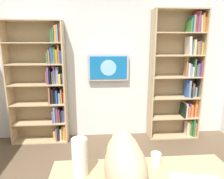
% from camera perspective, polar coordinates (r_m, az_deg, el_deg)
% --- Properties ---
extents(wall_back, '(4.52, 0.06, 2.70)m').
position_cam_1_polar(wall_back, '(3.58, -1.31, 7.66)').
color(wall_back, silver).
rests_on(wall_back, ground).
extents(bookshelf_left, '(0.88, 0.28, 2.22)m').
position_cam_1_polar(bookshelf_left, '(3.74, 18.95, 3.65)').
color(bookshelf_left, tan).
rests_on(bookshelf_left, ground).
extents(bookshelf_right, '(0.93, 0.28, 2.03)m').
position_cam_1_polar(bookshelf_right, '(3.57, -18.38, 1.37)').
color(bookshelf_right, tan).
rests_on(bookshelf_right, ground).
extents(wall_mounted_tv, '(0.70, 0.07, 0.46)m').
position_cam_1_polar(wall_mounted_tv, '(3.51, -1.05, 6.19)').
color(wall_mounted_tv, '#B7B7BC').
extents(cat, '(0.27, 0.63, 0.36)m').
position_cam_1_polar(cat, '(1.36, 3.55, -19.72)').
color(cat, '#D1B284').
rests_on(cat, desk).
extents(paper_towel_roll, '(0.11, 0.11, 0.28)m').
position_cam_1_polar(paper_towel_roll, '(1.50, -9.04, -18.27)').
color(paper_towel_roll, white).
rests_on(paper_towel_roll, desk).
extents(coffee_mug, '(0.08, 0.08, 0.10)m').
position_cam_1_polar(coffee_mug, '(1.67, 12.22, -18.53)').
color(coffee_mug, white).
rests_on(coffee_mug, desk).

